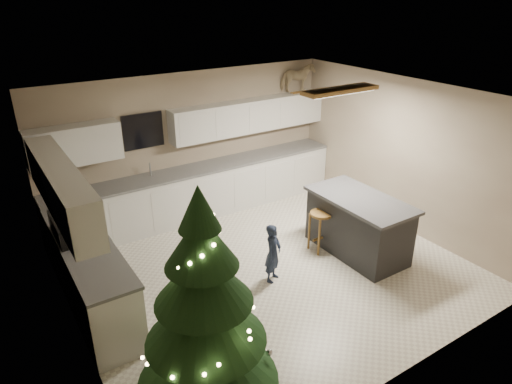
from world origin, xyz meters
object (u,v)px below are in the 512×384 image
(toddler, at_px, (273,253))
(bar_stool, at_px, (321,222))
(island, at_px, (358,225))
(rocking_horse, at_px, (297,78))
(christmas_tree, at_px, (205,320))

(toddler, bearing_deg, bar_stool, -17.48)
(island, relative_size, rocking_horse, 2.45)
(christmas_tree, height_order, toddler, christmas_tree)
(island, height_order, bar_stool, island)
(bar_stool, height_order, christmas_tree, christmas_tree)
(bar_stool, bearing_deg, island, -38.33)
(island, height_order, toddler, island)
(bar_stool, distance_m, rocking_horse, 3.17)
(island, bearing_deg, rocking_horse, 73.87)
(island, height_order, christmas_tree, christmas_tree)
(christmas_tree, distance_m, toddler, 2.27)
(bar_stool, xyz_separation_m, rocking_horse, (1.23, 2.31, 1.79))
(rocking_horse, bearing_deg, bar_stool, 163.85)
(rocking_horse, bearing_deg, island, 175.82)
(toddler, xyz_separation_m, rocking_horse, (2.35, 2.58, 1.85))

